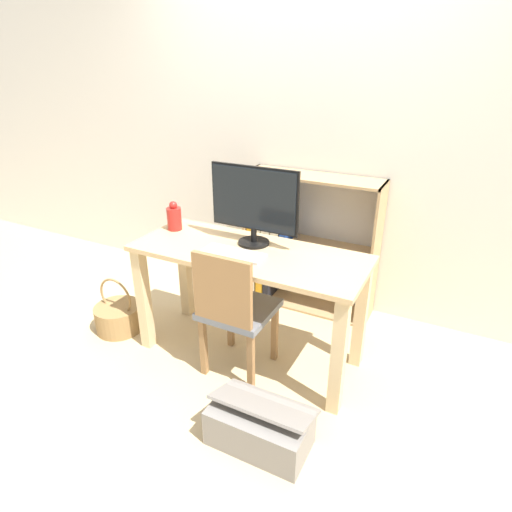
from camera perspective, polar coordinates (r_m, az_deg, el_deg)
ground_plane at (r=2.91m, az=-0.92°, el=-12.82°), size 10.00×10.00×0.00m
wall_back at (r=3.19m, az=7.11°, el=16.05°), size 8.00×0.05×2.60m
desk at (r=2.59m, az=-1.01°, el=-2.38°), size 1.41×0.57×0.74m
monitor at (r=2.53m, az=-0.29°, el=7.25°), size 0.56×0.19×0.48m
keyboard at (r=2.48m, az=-3.02°, el=0.34°), size 0.38×0.14×0.02m
vase at (r=2.87m, az=-10.85°, el=5.07°), size 0.10×0.10×0.19m
chair at (r=2.51m, az=-2.95°, el=-7.00°), size 0.40×0.40×0.84m
bookshelf at (r=3.28m, az=3.86°, el=2.38°), size 1.00×0.28×1.04m
basket at (r=3.24m, az=-17.85°, el=-7.67°), size 0.33×0.33×0.41m
storage_box at (r=2.30m, az=0.51°, el=-21.73°), size 0.51×0.32×0.27m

